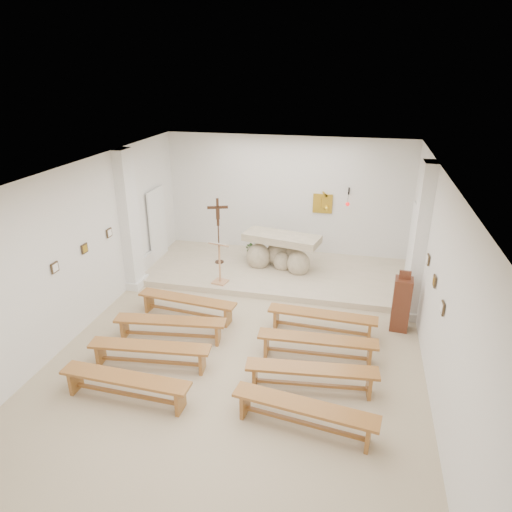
% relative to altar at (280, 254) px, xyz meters
% --- Properties ---
extents(ground, '(7.00, 10.00, 0.00)m').
position_rel_altar_xyz_m(ground, '(-0.10, -3.65, -0.55)').
color(ground, tan).
rests_on(ground, ground).
extents(wall_left, '(0.02, 10.00, 3.50)m').
position_rel_altar_xyz_m(wall_left, '(-3.59, -3.65, 1.20)').
color(wall_left, silver).
rests_on(wall_left, ground).
extents(wall_right, '(0.02, 10.00, 3.50)m').
position_rel_altar_xyz_m(wall_right, '(3.39, -3.65, 1.20)').
color(wall_right, silver).
rests_on(wall_right, ground).
extents(wall_back, '(7.00, 0.02, 3.50)m').
position_rel_altar_xyz_m(wall_back, '(-0.10, 1.34, 1.20)').
color(wall_back, silver).
rests_on(wall_back, ground).
extents(ceiling, '(7.00, 10.00, 0.02)m').
position_rel_altar_xyz_m(ceiling, '(-0.10, -3.65, 2.94)').
color(ceiling, silver).
rests_on(ceiling, wall_back).
extents(sanctuary_platform, '(6.98, 3.00, 0.15)m').
position_rel_altar_xyz_m(sanctuary_platform, '(-0.10, -0.15, -0.48)').
color(sanctuary_platform, beige).
rests_on(sanctuary_platform, ground).
extents(pilaster_left, '(0.26, 0.55, 3.50)m').
position_rel_altar_xyz_m(pilaster_left, '(-3.47, -1.65, 1.20)').
color(pilaster_left, white).
rests_on(pilaster_left, ground).
extents(pilaster_right, '(0.26, 0.55, 3.50)m').
position_rel_altar_xyz_m(pilaster_right, '(3.27, -1.65, 1.20)').
color(pilaster_right, white).
rests_on(pilaster_right, ground).
extents(gold_wall_relief, '(0.55, 0.04, 0.55)m').
position_rel_altar_xyz_m(gold_wall_relief, '(0.95, 1.31, 1.10)').
color(gold_wall_relief, gold).
rests_on(gold_wall_relief, wall_back).
extents(sanctuary_lamp, '(0.11, 0.36, 0.44)m').
position_rel_altar_xyz_m(sanctuary_lamp, '(1.65, 1.06, 1.26)').
color(sanctuary_lamp, black).
rests_on(sanctuary_lamp, wall_back).
extents(station_frame_left_front, '(0.03, 0.20, 0.20)m').
position_rel_altar_xyz_m(station_frame_left_front, '(-3.57, -4.45, 1.17)').
color(station_frame_left_front, '#3D2D1B').
rests_on(station_frame_left_front, wall_left).
extents(station_frame_left_mid, '(0.03, 0.20, 0.20)m').
position_rel_altar_xyz_m(station_frame_left_mid, '(-3.57, -3.45, 1.17)').
color(station_frame_left_mid, '#3D2D1B').
rests_on(station_frame_left_mid, wall_left).
extents(station_frame_left_rear, '(0.03, 0.20, 0.20)m').
position_rel_altar_xyz_m(station_frame_left_rear, '(-3.57, -2.45, 1.17)').
color(station_frame_left_rear, '#3D2D1B').
rests_on(station_frame_left_rear, wall_left).
extents(station_frame_right_front, '(0.03, 0.20, 0.20)m').
position_rel_altar_xyz_m(station_frame_right_front, '(3.37, -4.45, 1.17)').
color(station_frame_right_front, '#3D2D1B').
rests_on(station_frame_right_front, wall_right).
extents(station_frame_right_mid, '(0.03, 0.20, 0.20)m').
position_rel_altar_xyz_m(station_frame_right_mid, '(3.37, -3.45, 1.17)').
color(station_frame_right_mid, '#3D2D1B').
rests_on(station_frame_right_mid, wall_right).
extents(station_frame_right_rear, '(0.03, 0.20, 0.20)m').
position_rel_altar_xyz_m(station_frame_right_rear, '(3.37, -2.45, 1.17)').
color(station_frame_right_rear, '#3D2D1B').
rests_on(station_frame_right_rear, wall_right).
extents(radiator_left, '(0.10, 0.85, 0.52)m').
position_rel_altar_xyz_m(radiator_left, '(-3.53, -0.95, -0.28)').
color(radiator_left, silver).
rests_on(radiator_left, ground).
extents(radiator_right, '(0.10, 0.85, 0.52)m').
position_rel_altar_xyz_m(radiator_right, '(3.33, -0.95, -0.28)').
color(radiator_right, silver).
rests_on(radiator_right, ground).
extents(altar, '(2.14, 1.18, 1.04)m').
position_rel_altar_xyz_m(altar, '(0.00, 0.00, 0.00)').
color(altar, '#C5B296').
rests_on(altar, sanctuary_platform).
extents(lectern, '(0.46, 0.41, 1.15)m').
position_rel_altar_xyz_m(lectern, '(-1.32, -1.30, 0.17)').
color(lectern, tan).
rests_on(lectern, sanctuary_platform).
extents(crucifix_stand, '(0.54, 0.24, 1.85)m').
position_rel_altar_xyz_m(crucifix_stand, '(-1.72, -0.06, 0.67)').
color(crucifix_stand, '#381F12').
rests_on(crucifix_stand, sanctuary_platform).
extents(potted_plant, '(0.58, 0.56, 0.49)m').
position_rel_altar_xyz_m(potted_plant, '(-0.91, 0.55, -0.15)').
color(potted_plant, '#345823').
rests_on(potted_plant, sanctuary_platform).
extents(donation_pedestal, '(0.39, 0.39, 1.37)m').
position_rel_altar_xyz_m(donation_pedestal, '(3.00, -2.30, 0.05)').
color(donation_pedestal, brown).
rests_on(donation_pedestal, ground).
extents(bench_left_front, '(2.30, 0.60, 0.48)m').
position_rel_altar_xyz_m(bench_left_front, '(-1.60, -2.86, -0.19)').
color(bench_left_front, olive).
rests_on(bench_left_front, ground).
extents(bench_right_front, '(2.29, 0.46, 0.48)m').
position_rel_altar_xyz_m(bench_right_front, '(1.41, -2.86, -0.19)').
color(bench_right_front, olive).
rests_on(bench_right_front, ground).
extents(bench_left_second, '(2.30, 0.65, 0.48)m').
position_rel_altar_xyz_m(bench_left_second, '(-1.60, -3.81, -0.19)').
color(bench_left_second, olive).
rests_on(bench_left_second, ground).
extents(bench_right_second, '(2.29, 0.46, 0.48)m').
position_rel_altar_xyz_m(bench_right_second, '(1.41, -3.81, -0.19)').
color(bench_right_second, olive).
rests_on(bench_right_second, ground).
extents(bench_left_third, '(2.30, 0.61, 0.48)m').
position_rel_altar_xyz_m(bench_left_third, '(-1.60, -4.76, -0.19)').
color(bench_left_third, olive).
rests_on(bench_left_third, ground).
extents(bench_right_third, '(2.30, 0.60, 0.48)m').
position_rel_altar_xyz_m(bench_right_third, '(1.41, -4.76, -0.19)').
color(bench_right_third, olive).
rests_on(bench_right_third, ground).
extents(bench_left_fourth, '(2.29, 0.44, 0.48)m').
position_rel_altar_xyz_m(bench_left_fourth, '(-1.60, -5.71, -0.19)').
color(bench_left_fourth, olive).
rests_on(bench_left_fourth, ground).
extents(bench_right_fourth, '(2.30, 0.67, 0.48)m').
position_rel_altar_xyz_m(bench_right_fourth, '(1.41, -5.71, -0.19)').
color(bench_right_fourth, olive).
rests_on(bench_right_fourth, ground).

